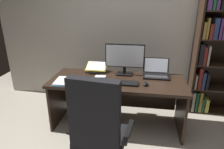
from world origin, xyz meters
name	(u,v)px	position (x,y,z in m)	size (l,w,h in m)	color
wall_back	(138,25)	(0.00, 1.89, 1.34)	(4.86, 0.12, 2.68)	#B2ADA3
desk	(118,90)	(-0.21, 1.07, 0.52)	(1.82, 0.70, 0.71)	black
bookshelf	(215,54)	(1.19, 1.65, 0.96)	(0.80, 0.33, 1.99)	black
office_chair	(99,135)	(-0.28, 0.11, 0.47)	(0.65, 0.60, 1.12)	black
monitor	(125,59)	(-0.14, 1.22, 0.94)	(0.55, 0.16, 0.44)	black
laptop	(156,73)	(0.31, 1.22, 0.76)	(0.36, 0.30, 0.23)	black
keyboard	(122,83)	(-0.14, 0.87, 0.72)	(0.42, 0.15, 0.02)	black
computer_mouse	(145,84)	(0.16, 0.87, 0.73)	(0.06, 0.10, 0.04)	black
reading_stand_with_book	(96,67)	(-0.57, 1.28, 0.77)	(0.30, 0.28, 0.12)	black
open_binder	(72,81)	(-0.79, 0.82, 0.72)	(0.47, 0.34, 0.02)	#2D84C6
notepad	(100,78)	(-0.46, 1.01, 0.72)	(0.15, 0.21, 0.01)	silver
pen	(101,78)	(-0.44, 1.01, 0.73)	(0.01, 0.01, 0.14)	navy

